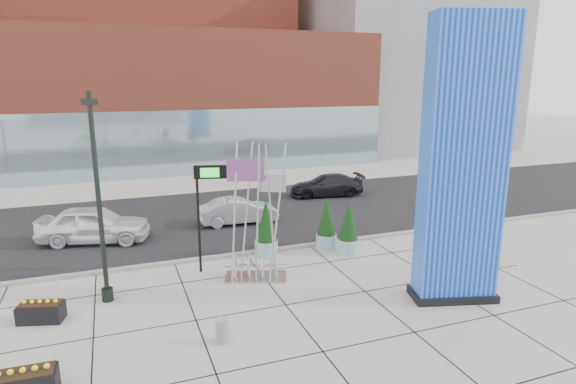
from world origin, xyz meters
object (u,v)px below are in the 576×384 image
object	(u,v)px
car_silver_mid	(238,211)
lamp_post	(100,220)
concrete_bollard	(222,331)
car_white_west	(94,225)
blue_pylon	(463,169)
overhead_street_sign	(216,180)
public_art_sculpture	(256,244)

from	to	relation	value
car_silver_mid	lamp_post	bearing A→B (deg)	139.35
concrete_bollard	car_white_west	size ratio (longest dim) A/B	0.15
blue_pylon	concrete_bollard	size ratio (longest dim) A/B	12.90
blue_pylon	lamp_post	world-z (taller)	blue_pylon
lamp_post	car_white_west	bearing A→B (deg)	94.40
blue_pylon	car_white_west	size ratio (longest dim) A/B	1.90
overhead_street_sign	car_white_west	world-z (taller)	overhead_street_sign
blue_pylon	overhead_street_sign	bearing A→B (deg)	158.24
blue_pylon	overhead_street_sign	size ratio (longest dim) A/B	2.22
concrete_bollard	car_silver_mid	xyz separation A→B (m)	(3.35, 11.03, 0.30)
concrete_bollard	car_silver_mid	size ratio (longest dim) A/B	0.18
concrete_bollard	public_art_sculpture	bearing A→B (deg)	61.06
lamp_post	overhead_street_sign	size ratio (longest dim) A/B	1.67
blue_pylon	concrete_bollard	xyz separation A→B (m)	(-8.07, -0.06, -4.17)
blue_pylon	overhead_street_sign	distance (m)	8.82
lamp_post	car_silver_mid	bearing A→B (deg)	47.66
lamp_post	overhead_street_sign	bearing A→B (deg)	18.33
overhead_street_sign	car_silver_mid	distance (m)	6.80
public_art_sculpture	overhead_street_sign	distance (m)	2.86
lamp_post	concrete_bollard	distance (m)	5.62
public_art_sculpture	overhead_street_sign	size ratio (longest dim) A/B	1.24
overhead_street_sign	car_white_west	distance (m)	7.50
lamp_post	concrete_bollard	xyz separation A→B (m)	(3.08, -3.97, -2.51)
blue_pylon	public_art_sculpture	bearing A→B (deg)	161.16
car_white_west	car_silver_mid	bearing A→B (deg)	-71.16
concrete_bollard	car_white_west	distance (m)	11.13
blue_pylon	car_white_west	world-z (taller)	blue_pylon
lamp_post	public_art_sculpture	bearing A→B (deg)	0.56
overhead_street_sign	car_white_west	bearing A→B (deg)	146.64
blue_pylon	public_art_sculpture	xyz separation A→B (m)	(-5.85, 3.97, -3.16)
car_white_west	lamp_post	bearing A→B (deg)	-160.92
blue_pylon	car_silver_mid	distance (m)	12.56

